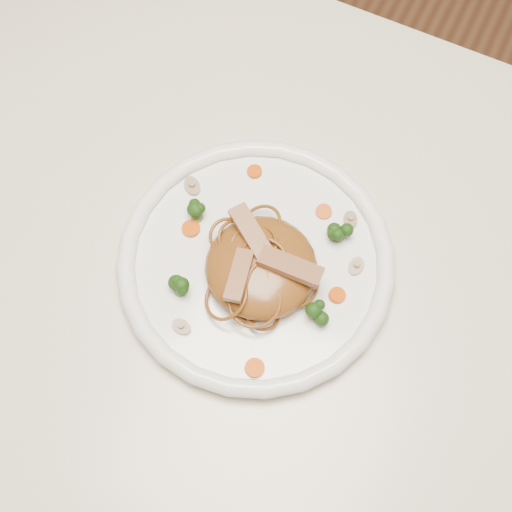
% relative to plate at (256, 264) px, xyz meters
% --- Properties ---
extents(ground, '(4.00, 4.00, 0.00)m').
position_rel_plate_xyz_m(ground, '(0.01, -0.00, -0.76)').
color(ground, '#56311D').
rests_on(ground, ground).
extents(table, '(1.20, 0.80, 0.75)m').
position_rel_plate_xyz_m(table, '(0.01, -0.00, -0.11)').
color(table, beige).
rests_on(table, ground).
extents(plate, '(0.37, 0.37, 0.02)m').
position_rel_plate_xyz_m(plate, '(0.00, 0.00, 0.00)').
color(plate, white).
rests_on(plate, table).
extents(noodle_mound, '(0.16, 0.16, 0.04)m').
position_rel_plate_xyz_m(noodle_mound, '(0.01, -0.01, 0.03)').
color(noodle_mound, brown).
rests_on(noodle_mound, plate).
extents(chicken_a, '(0.07, 0.03, 0.01)m').
position_rel_plate_xyz_m(chicken_a, '(0.04, -0.01, 0.05)').
color(chicken_a, '#9F6E4B').
rests_on(chicken_a, noodle_mound).
extents(chicken_b, '(0.06, 0.05, 0.01)m').
position_rel_plate_xyz_m(chicken_b, '(-0.01, 0.01, 0.05)').
color(chicken_b, '#9F6E4B').
rests_on(chicken_b, noodle_mound).
extents(chicken_c, '(0.03, 0.06, 0.01)m').
position_rel_plate_xyz_m(chicken_c, '(-0.00, -0.04, 0.05)').
color(chicken_c, '#9F6E4B').
rests_on(chicken_c, noodle_mound).
extents(broccoli_0, '(0.03, 0.03, 0.03)m').
position_rel_plate_xyz_m(broccoli_0, '(0.07, 0.07, 0.02)').
color(broccoli_0, '#1C430E').
rests_on(broccoli_0, plate).
extents(broccoli_1, '(0.03, 0.03, 0.03)m').
position_rel_plate_xyz_m(broccoli_1, '(-0.08, 0.02, 0.02)').
color(broccoli_1, '#1C430E').
rests_on(broccoli_1, plate).
extents(broccoli_2, '(0.03, 0.03, 0.03)m').
position_rel_plate_xyz_m(broccoli_2, '(-0.06, -0.07, 0.02)').
color(broccoli_2, '#1C430E').
rests_on(broccoli_2, plate).
extents(broccoli_3, '(0.03, 0.03, 0.03)m').
position_rel_plate_xyz_m(broccoli_3, '(0.09, -0.03, 0.02)').
color(broccoli_3, '#1C430E').
rests_on(broccoli_3, plate).
extents(carrot_0, '(0.02, 0.02, 0.00)m').
position_rel_plate_xyz_m(carrot_0, '(0.04, 0.09, 0.01)').
color(carrot_0, '#E05308').
rests_on(carrot_0, plate).
extents(carrot_1, '(0.02, 0.02, 0.00)m').
position_rel_plate_xyz_m(carrot_1, '(-0.08, 0.00, 0.01)').
color(carrot_1, '#E05308').
rests_on(carrot_1, plate).
extents(carrot_2, '(0.02, 0.02, 0.00)m').
position_rel_plate_xyz_m(carrot_2, '(0.10, 0.00, 0.01)').
color(carrot_2, '#E05308').
rests_on(carrot_2, plate).
extents(carrot_3, '(0.02, 0.02, 0.00)m').
position_rel_plate_xyz_m(carrot_3, '(-0.05, 0.10, 0.01)').
color(carrot_3, '#E05308').
rests_on(carrot_3, plate).
extents(carrot_4, '(0.02, 0.02, 0.00)m').
position_rel_plate_xyz_m(carrot_4, '(0.05, -0.11, 0.01)').
color(carrot_4, '#E05308').
rests_on(carrot_4, plate).
extents(mushroom_0, '(0.02, 0.02, 0.01)m').
position_rel_plate_xyz_m(mushroom_0, '(-0.04, -0.10, 0.01)').
color(mushroom_0, tan).
rests_on(mushroom_0, plate).
extents(mushroom_1, '(0.02, 0.02, 0.01)m').
position_rel_plate_xyz_m(mushroom_1, '(0.10, 0.04, 0.01)').
color(mushroom_1, tan).
rests_on(mushroom_1, plate).
extents(mushroom_2, '(0.03, 0.03, 0.01)m').
position_rel_plate_xyz_m(mushroom_2, '(-0.11, 0.05, 0.01)').
color(mushroom_2, tan).
rests_on(mushroom_2, plate).
extents(mushroom_3, '(0.03, 0.03, 0.01)m').
position_rel_plate_xyz_m(mushroom_3, '(0.07, 0.09, 0.01)').
color(mushroom_3, tan).
rests_on(mushroom_3, plate).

